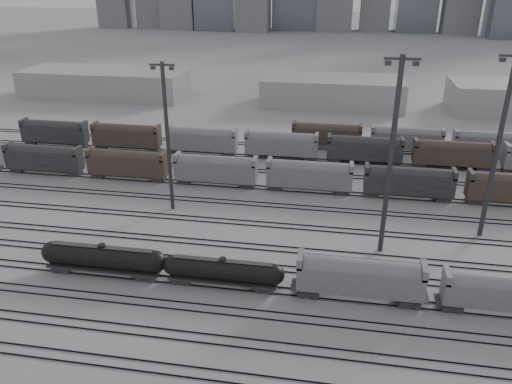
% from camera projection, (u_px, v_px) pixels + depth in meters
% --- Properties ---
extents(ground, '(900.00, 900.00, 0.00)m').
position_uv_depth(ground, '(225.00, 290.00, 61.69)').
color(ground, '#AEAEB3').
rests_on(ground, ground).
extents(tracks, '(220.00, 71.50, 0.16)m').
position_uv_depth(tracks, '(250.00, 224.00, 77.39)').
color(tracks, black).
rests_on(tracks, ground).
extents(tank_car_a, '(16.89, 2.81, 4.17)m').
position_uv_depth(tank_car_a, '(103.00, 258.00, 64.10)').
color(tank_car_a, black).
rests_on(tank_car_a, ground).
extents(tank_car_b, '(15.41, 2.57, 3.81)m').
position_uv_depth(tank_car_b, '(223.00, 271.00, 61.75)').
color(tank_car_b, black).
rests_on(tank_car_b, ground).
extents(hopper_car_a, '(14.88, 2.96, 5.32)m').
position_uv_depth(hopper_car_a, '(360.00, 276.00, 58.74)').
color(hopper_car_a, black).
rests_on(hopper_car_a, ground).
extents(hopper_car_b, '(13.53, 2.69, 4.84)m').
position_uv_depth(hopper_car_b, '(505.00, 292.00, 56.36)').
color(hopper_car_b, black).
rests_on(hopper_car_b, ground).
extents(light_mast_b, '(3.83, 0.61, 23.95)m').
position_uv_depth(light_mast_b, '(167.00, 135.00, 77.61)').
color(light_mast_b, '#353537').
rests_on(light_mast_b, ground).
extents(light_mast_c, '(4.33, 0.69, 27.08)m').
position_uv_depth(light_mast_c, '(391.00, 155.00, 64.57)').
color(light_mast_c, '#353537').
rests_on(light_mast_c, ground).
extents(light_mast_d, '(4.27, 0.68, 26.71)m').
position_uv_depth(light_mast_d, '(498.00, 145.00, 68.75)').
color(light_mast_d, '#353537').
rests_on(light_mast_d, ground).
extents(bg_string_near, '(151.00, 3.00, 5.60)m').
position_uv_depth(bg_string_near, '(309.00, 177.00, 88.08)').
color(bg_string_near, gray).
rests_on(bg_string_near, ground).
extents(bg_string_mid, '(151.00, 3.00, 5.60)m').
position_uv_depth(bg_string_mid, '(364.00, 150.00, 100.92)').
color(bg_string_mid, black).
rests_on(bg_string_mid, ground).
extents(bg_string_far, '(66.00, 3.00, 5.60)m').
position_uv_depth(bg_string_far, '(448.00, 142.00, 105.41)').
color(bg_string_far, '#47392D').
rests_on(bg_string_far, ground).
extents(warehouse_left, '(50.00, 18.00, 8.00)m').
position_uv_depth(warehouse_left, '(105.00, 83.00, 154.75)').
color(warehouse_left, '#A1A1A3').
rests_on(warehouse_left, ground).
extents(warehouse_mid, '(40.00, 18.00, 8.00)m').
position_uv_depth(warehouse_mid, '(332.00, 91.00, 143.94)').
color(warehouse_mid, '#A1A1A3').
rests_on(warehouse_mid, ground).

